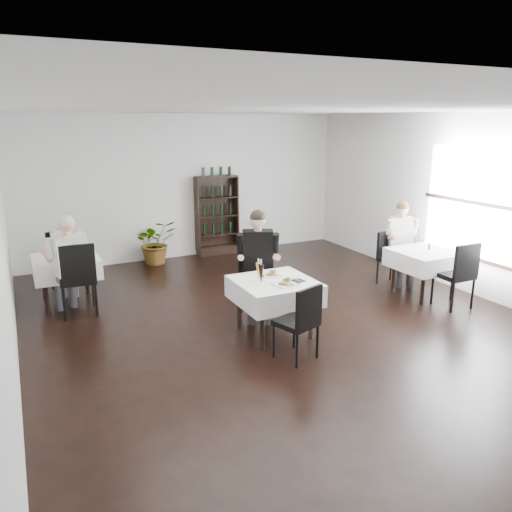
{
  "coord_description": "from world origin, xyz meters",
  "views": [
    {
      "loc": [
        -3.34,
        -5.62,
        2.84
      ],
      "look_at": [
        -0.48,
        0.2,
        1.08
      ],
      "focal_mm": 35.0,
      "sensor_mm": 36.0,
      "label": 1
    }
  ],
  "objects_px": {
    "main_table": "(274,291)",
    "potted_tree": "(156,242)",
    "diner_main": "(258,256)",
    "wine_shelf": "(217,216)"
  },
  "relations": [
    {
      "from": "main_table",
      "to": "potted_tree",
      "type": "xyz_separation_m",
      "value": [
        -0.51,
        4.18,
        -0.17
      ]
    },
    {
      "from": "wine_shelf",
      "to": "potted_tree",
      "type": "xyz_separation_m",
      "value": [
        -1.41,
        -0.14,
        -0.39
      ]
    },
    {
      "from": "diner_main",
      "to": "wine_shelf",
      "type": "bearing_deg",
      "value": 77.45
    },
    {
      "from": "wine_shelf",
      "to": "potted_tree",
      "type": "relative_size",
      "value": 1.93
    },
    {
      "from": "potted_tree",
      "to": "diner_main",
      "type": "bearing_deg",
      "value": -80.21
    },
    {
      "from": "main_table",
      "to": "potted_tree",
      "type": "relative_size",
      "value": 1.13
    },
    {
      "from": "wine_shelf",
      "to": "main_table",
      "type": "bearing_deg",
      "value": -101.78
    },
    {
      "from": "main_table",
      "to": "diner_main",
      "type": "xyz_separation_m",
      "value": [
        0.09,
        0.68,
        0.31
      ]
    },
    {
      "from": "main_table",
      "to": "diner_main",
      "type": "bearing_deg",
      "value": 82.37
    },
    {
      "from": "diner_main",
      "to": "potted_tree",
      "type": "bearing_deg",
      "value": 99.79
    }
  ]
}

